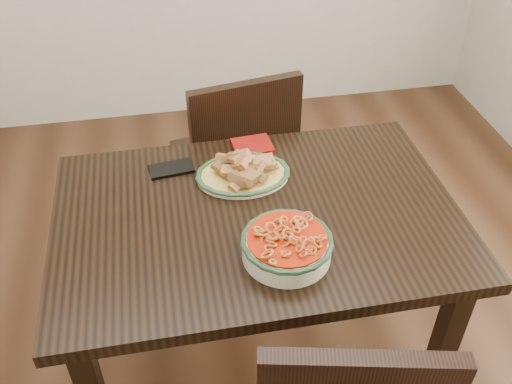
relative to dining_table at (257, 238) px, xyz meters
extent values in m
plane|color=#351E11|center=(-0.07, 0.12, -0.65)|extent=(3.50, 3.50, 0.00)
cube|color=black|center=(0.00, 0.00, 0.08)|extent=(1.17, 0.78, 0.04)
cube|color=black|center=(0.51, -0.31, -0.29)|extent=(0.06, 0.06, 0.71)
cube|color=black|center=(-0.51, 0.31, -0.29)|extent=(0.06, 0.06, 0.71)
cube|color=black|center=(0.51, 0.31, -0.29)|extent=(0.06, 0.06, 0.71)
cube|color=black|center=(0.02, 0.70, -0.22)|extent=(0.49, 0.49, 0.04)
cube|color=black|center=(0.16, 0.90, -0.44)|extent=(0.04, 0.04, 0.41)
cube|color=black|center=(-0.18, 0.84, -0.44)|extent=(0.04, 0.04, 0.41)
cube|color=black|center=(0.22, 0.56, -0.44)|extent=(0.04, 0.04, 0.41)
cube|color=black|center=(-0.11, 0.50, -0.44)|extent=(0.04, 0.04, 0.41)
cube|color=black|center=(0.06, 0.51, 0.02)|extent=(0.42, 0.12, 0.44)
ellipsoid|color=#F3E7CD|center=(-0.01, 0.17, 0.11)|extent=(0.28, 0.21, 0.02)
ellipsoid|color=gold|center=(-0.01, 0.17, 0.12)|extent=(0.27, 0.21, 0.01)
torus|color=#1C3E21|center=(-0.01, 0.17, 0.12)|extent=(0.22, 0.22, 0.01)
cylinder|color=white|center=(0.04, -0.19, 0.13)|extent=(0.23, 0.23, 0.06)
torus|color=#183620|center=(0.04, -0.19, 0.16)|extent=(0.24, 0.24, 0.02)
cylinder|color=#AF2008|center=(0.04, -0.19, 0.16)|extent=(0.21, 0.21, 0.01)
cube|color=black|center=(-0.23, 0.25, 0.11)|extent=(0.15, 0.09, 0.01)
cube|color=maroon|center=(0.05, 0.33, 0.11)|extent=(0.14, 0.12, 0.01)
camera|label=1|loc=(-0.23, -1.21, 1.19)|focal=40.00mm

